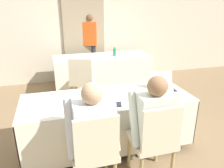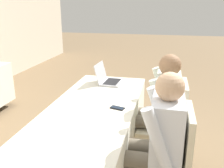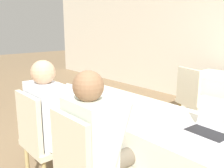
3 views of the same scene
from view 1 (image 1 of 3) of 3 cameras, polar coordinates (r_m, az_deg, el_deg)
The scene contains 15 objects.
ground_plane at distance 3.08m, azimuth -1.06°, elevation -15.91°, with size 24.00×24.00×0.00m, color #846B4C.
wall_back at distance 5.35m, azimuth -9.44°, elevation 15.15°, with size 12.00×0.06×2.70m.
curtain_panel at distance 5.31m, azimuth -7.40°, elevation 14.95°, with size 0.97×0.04×2.65m.
conference_table_near at distance 2.79m, azimuth -1.14°, elevation -6.70°, with size 2.10×0.78×0.73m.
conference_table_far at distance 4.87m, azimuth -2.55°, elevation 5.35°, with size 2.10×0.78×0.73m.
laptop at distance 2.99m, azimuth 13.48°, elevation -0.81°, with size 0.32×0.30×0.23m.
cell_phone at distance 2.53m, azimuth 1.75°, elevation -5.30°, with size 0.10×0.14×0.01m.
paper_beside_laptop at distance 2.55m, azimuth -6.92°, elevation -5.28°, with size 0.29×0.35×0.00m.
water_bottle at distance 4.83m, azimuth 0.72°, elevation 8.54°, with size 0.07×0.07×0.22m.
chair_near_left at distance 2.17m, azimuth -4.59°, elevation -16.66°, with size 0.44×0.44×0.93m.
chair_near_right at distance 2.35m, azimuth 11.06°, elevation -13.87°, with size 0.44×0.44×0.93m.
chair_far_spare at distance 4.01m, azimuth -7.87°, elevation 1.30°, with size 0.55×0.55×0.93m.
person_checkered_shirt at distance 2.17m, azimuth -5.28°, elevation -11.68°, with size 0.50×0.52×1.19m.
person_white_shirt at distance 2.34m, azimuth 10.18°, elevation -9.30°, with size 0.50×0.52×1.19m.
person_red_shirt at distance 5.42m, azimuth -5.79°, elevation 10.72°, with size 0.38×0.29×1.59m.
Camera 1 is at (-0.63, -2.40, 1.84)m, focal length 35.00 mm.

